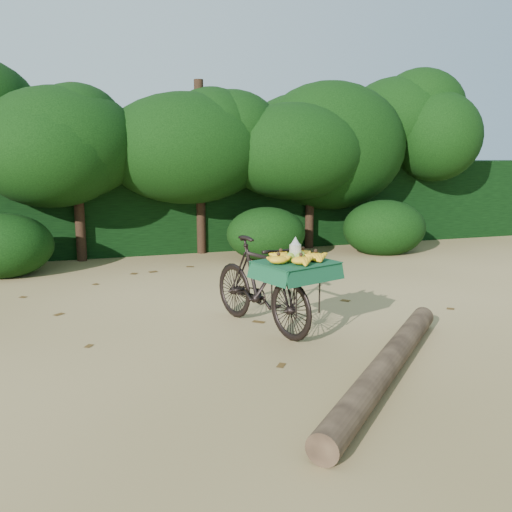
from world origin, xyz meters
name	(u,v)px	position (x,y,z in m)	size (l,w,h in m)	color
ground	(263,343)	(0.00, 0.00, 0.00)	(80.00, 80.00, 0.00)	tan
vendor_bicycle	(262,283)	(0.14, 0.46, 0.54)	(1.16, 1.88, 1.05)	black
fallen_log	(387,364)	(0.78, -1.17, 0.12)	(0.23, 0.23, 3.24)	brown
hedge_backdrop	(169,205)	(0.00, 6.30, 0.90)	(26.00, 1.80, 1.80)	black
tree_row	(139,152)	(-0.65, 5.50, 2.00)	(14.50, 2.00, 4.00)	black
bush_clumps	(214,239)	(0.50, 4.30, 0.45)	(8.80, 1.70, 0.90)	black
leaf_litter	(245,324)	(0.00, 0.65, 0.01)	(7.00, 7.30, 0.01)	#513615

